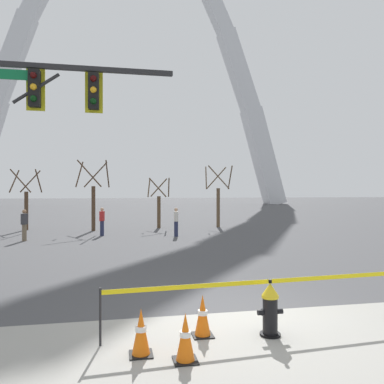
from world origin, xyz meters
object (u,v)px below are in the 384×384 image
object	(u,v)px
traffic_cone_curb_edge	(185,338)
traffic_signal_gantry	(23,128)
traffic_cone_by_hydrant	(141,332)
pedestrian_standing_center	(102,221)
pedestrian_walking_left	(176,222)
traffic_cone_mid_sidewalk	(203,316)
pedestrian_walking_right	(24,225)
monument_arch	(132,71)
fire_hydrant	(270,309)

from	to	relation	value
traffic_cone_curb_edge	traffic_signal_gantry	xyz separation A→B (m)	(-3.24, 4.28, 3.71)
traffic_cone_by_hydrant	pedestrian_standing_center	size ratio (longest dim) A/B	0.46
pedestrian_walking_left	traffic_cone_mid_sidewalk	bearing A→B (deg)	-96.79
traffic_cone_mid_sidewalk	traffic_signal_gantry	bearing A→B (deg)	137.80
traffic_cone_by_hydrant	traffic_signal_gantry	distance (m)	6.01
traffic_cone_curb_edge	traffic_signal_gantry	size ratio (longest dim) A/B	0.12
traffic_cone_mid_sidewalk	pedestrian_walking_left	world-z (taller)	pedestrian_walking_left
traffic_cone_by_hydrant	pedestrian_walking_right	world-z (taller)	pedestrian_walking_right
traffic_cone_curb_edge	pedestrian_standing_center	xyz separation A→B (m)	(-1.87, 16.34, 0.46)
traffic_signal_gantry	pedestrian_walking_left	world-z (taller)	traffic_signal_gantry
traffic_cone_by_hydrant	pedestrian_standing_center	xyz separation A→B (m)	(-1.23, 16.00, 0.46)
traffic_cone_curb_edge	pedestrian_walking_left	size ratio (longest dim) A/B	0.46
traffic_signal_gantry	pedestrian_walking_left	xyz separation A→B (m)	(5.41, 10.92, -3.25)
pedestrian_walking_left	traffic_cone_curb_edge	bearing A→B (deg)	-98.12
traffic_cone_curb_edge	pedestrian_walking_left	distance (m)	15.36
pedestrian_walking_left	pedestrian_walking_right	distance (m)	7.80
monument_arch	pedestrian_standing_center	world-z (taller)	monument_arch
fire_hydrant	traffic_signal_gantry	world-z (taller)	traffic_signal_gantry
traffic_cone_curb_edge	monument_arch	size ratio (longest dim) A/B	0.01
fire_hydrant	traffic_cone_mid_sidewalk	size ratio (longest dim) A/B	1.36
monument_arch	pedestrian_walking_right	distance (m)	52.88
fire_hydrant	pedestrian_walking_left	xyz separation A→B (m)	(0.54, 14.49, 0.35)
traffic_cone_curb_edge	traffic_signal_gantry	bearing A→B (deg)	127.16
pedestrian_standing_center	pedestrian_walking_right	bearing A→B (deg)	-158.07
traffic_cone_by_hydrant	traffic_signal_gantry	size ratio (longest dim) A/B	0.12
pedestrian_walking_left	pedestrian_standing_center	size ratio (longest dim) A/B	1.00
fire_hydrant	traffic_cone_mid_sidewalk	xyz separation A→B (m)	(-1.17, 0.21, -0.11)
pedestrian_walking_left	pedestrian_walking_right	xyz separation A→B (m)	(-7.79, -0.37, 0.00)
fire_hydrant	traffic_cone_curb_edge	bearing A→B (deg)	-156.60
traffic_cone_mid_sidewalk	traffic_cone_curb_edge	bearing A→B (deg)	-117.13
pedestrian_standing_center	traffic_cone_curb_edge	bearing A→B (deg)	-83.47
pedestrian_walking_left	pedestrian_walking_right	size ratio (longest dim) A/B	1.00
traffic_cone_curb_edge	monument_arch	world-z (taller)	monument_arch
traffic_cone_mid_sidewalk	monument_arch	distance (m)	65.39
traffic_cone_mid_sidewalk	traffic_cone_curb_edge	distance (m)	1.03
pedestrian_walking_right	traffic_cone_by_hydrant	bearing A→B (deg)	-71.00
pedestrian_standing_center	traffic_cone_mid_sidewalk	bearing A→B (deg)	-81.38
monument_arch	pedestrian_standing_center	bearing A→B (deg)	-94.10
traffic_signal_gantry	monument_arch	distance (m)	61.13
fire_hydrant	pedestrian_walking_left	distance (m)	14.50
traffic_cone_curb_edge	pedestrian_walking_right	world-z (taller)	pedestrian_walking_right
traffic_cone_mid_sidewalk	pedestrian_walking_right	world-z (taller)	pedestrian_walking_right
traffic_cone_by_hydrant	monument_arch	world-z (taller)	monument_arch
traffic_cone_curb_edge	traffic_signal_gantry	world-z (taller)	traffic_signal_gantry
traffic_signal_gantry	pedestrian_standing_center	distance (m)	12.57
traffic_cone_by_hydrant	pedestrian_standing_center	world-z (taller)	pedestrian_standing_center
monument_arch	traffic_cone_mid_sidewalk	bearing A→B (deg)	-90.88
monument_arch	pedestrian_standing_center	size ratio (longest dim) A/B	35.85
fire_hydrant	pedestrian_walking_right	distance (m)	15.88
fire_hydrant	monument_arch	world-z (taller)	monument_arch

